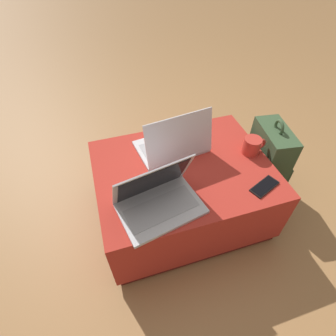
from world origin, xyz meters
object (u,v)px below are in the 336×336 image
object	(u,v)px
laptop_near	(158,199)
laptop_far	(173,144)
cell_phone	(264,186)
backpack	(267,162)
coffee_mug	(253,146)

from	to	relation	value
laptop_near	laptop_far	bearing A→B (deg)	50.14
cell_phone	backpack	world-z (taller)	backpack
laptop_far	cell_phone	distance (m)	0.51
backpack	coffee_mug	xyz separation A→B (m)	(-0.18, -0.04, 0.21)
laptop_near	laptop_far	world-z (taller)	laptop_far
backpack	coffee_mug	size ratio (longest dim) A/B	4.11
backpack	cell_phone	bearing A→B (deg)	147.12
cell_phone	laptop_near	bearing A→B (deg)	62.71
cell_phone	coffee_mug	world-z (taller)	coffee_mug
laptop_far	coffee_mug	world-z (taller)	laptop_far
laptop_far	coffee_mug	xyz separation A→B (m)	(0.40, -0.14, -0.01)
laptop_far	cell_phone	bearing A→B (deg)	124.17
backpack	laptop_near	bearing A→B (deg)	115.28
laptop_far	coffee_mug	distance (m)	0.42
cell_phone	laptop_far	bearing A→B (deg)	20.04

